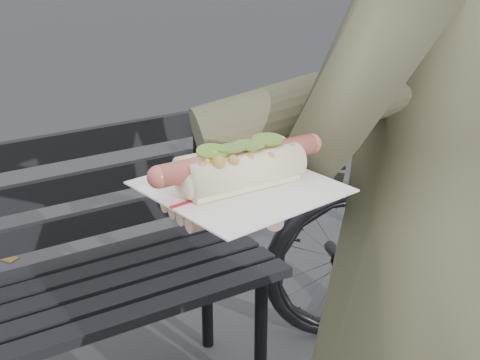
{
  "coord_description": "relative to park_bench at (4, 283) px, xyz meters",
  "views": [
    {
      "loc": [
        -0.28,
        -0.7,
        1.46
      ],
      "look_at": [
        0.09,
        -0.1,
        1.18
      ],
      "focal_mm": 50.0,
      "sensor_mm": 36.0,
      "label": 1
    }
  ],
  "objects": [
    {
      "name": "park_bench",
      "position": [
        0.0,
        0.0,
        0.0
      ],
      "size": [
        1.5,
        0.44,
        0.88
      ],
      "color": "black",
      "rests_on": "ground"
    },
    {
      "name": "person",
      "position": [
        0.51,
        -0.96,
        0.38
      ],
      "size": [
        0.75,
        0.58,
        1.81
      ],
      "primitive_type": "imported",
      "rotation": [
        0.0,
        0.0,
        3.38
      ],
      "color": "#494831",
      "rests_on": "ground"
    },
    {
      "name": "held_hotdog",
      "position": [
        0.28,
        -1.01,
        0.69
      ],
      "size": [
        0.64,
        0.32,
        0.2
      ],
      "color": "#494831"
    }
  ]
}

